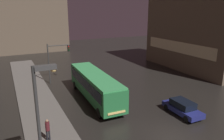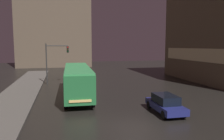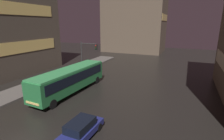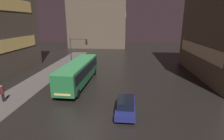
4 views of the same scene
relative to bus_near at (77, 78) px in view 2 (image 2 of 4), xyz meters
The scene contains 7 objects.
ground_plane 10.49m from the bus_near, 74.04° to the right, with size 120.00×120.00×0.00m, color black.
sidewalk_left 6.43m from the bus_near, behind, with size 4.00×48.00×0.15m.
building_right_block 23.41m from the bus_near, 13.74° to the left, with size 10.07×17.87×13.91m.
building_far_backdrop 39.39m from the bus_near, 94.65° to the left, with size 18.07×12.00×26.99m.
bus_near is the anchor object (origin of this frame).
car_taxi 9.78m from the bus_near, 49.33° to the right, with size 1.86×4.28×1.45m.
traffic_light_main 8.61m from the bus_near, 106.88° to the left, with size 3.11×0.35×5.60m.
Camera 2 is at (-4.49, -12.88, 5.30)m, focal length 35.00 mm.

